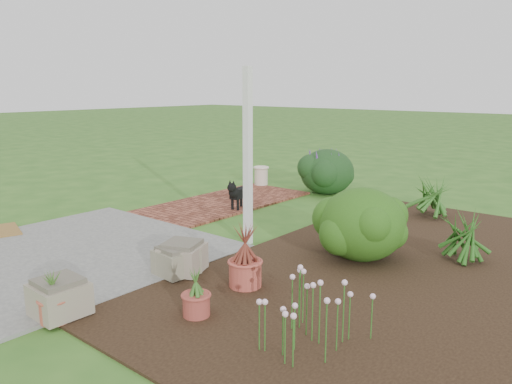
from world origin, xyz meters
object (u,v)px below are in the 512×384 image
Objects in this scene: stone_trough_near at (60,299)px; black_dog at (238,193)px; cream_ceramic_urn at (261,176)px; evergreen_shrub at (362,222)px.

black_dog is (-1.53, 4.32, 0.15)m from stone_trough_near.
black_dog reaches higher than cream_ceramic_urn.
cream_ceramic_urn is 0.36× the size of evergreen_shrub.
evergreen_shrub is (2.97, -0.91, 0.16)m from black_dog.
evergreen_shrub is (4.10, -2.95, 0.27)m from cream_ceramic_urn.
black_dog is at bearing -61.14° from cream_ceramic_urn.
stone_trough_near is at bearing -112.95° from evergreen_shrub.
black_dog is at bearing 109.52° from stone_trough_near.
cream_ceramic_urn is at bearing 144.29° from evergreen_shrub.
stone_trough_near is 1.17× the size of cream_ceramic_urn.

